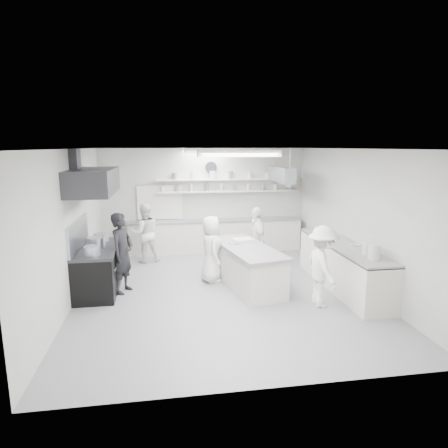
{
  "coord_description": "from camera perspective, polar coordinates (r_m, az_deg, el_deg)",
  "views": [
    {
      "loc": [
        -1.17,
        -7.79,
        3.05
      ],
      "look_at": [
        0.14,
        0.6,
        1.34
      ],
      "focal_mm": 30.92,
      "sensor_mm": 36.0,
      "label": 1
    }
  ],
  "objects": [
    {
      "name": "wall_clock",
      "position": [
        11.35,
        -1.95,
        8.38
      ],
      "size": [
        0.32,
        0.05,
        0.32
      ],
      "primitive_type": "cylinder",
      "rotation": [
        1.57,
        0.0,
        0.0
      ],
      "color": "white",
      "rests_on": "wall_back"
    },
    {
      "name": "pass_through_window",
      "position": [
        11.38,
        -9.46,
        3.18
      ],
      "size": [
        1.3,
        0.04,
        1.0
      ],
      "primitive_type": "cube",
      "color": "black",
      "rests_on": "wall_back"
    },
    {
      "name": "bowl_island_a",
      "position": [
        8.73,
        1.54,
        -2.97
      ],
      "size": [
        0.29,
        0.29,
        0.07
      ],
      "primitive_type": "imported",
      "rotation": [
        0.0,
        0.0,
        -0.09
      ],
      "color": "#A7ACB7",
      "rests_on": "prep_island"
    },
    {
      "name": "cook_island_left",
      "position": [
        8.77,
        -1.89,
        -3.73
      ],
      "size": [
        0.55,
        0.79,
        1.52
      ],
      "primitive_type": "imported",
      "rotation": [
        0.0,
        0.0,
        1.67
      ],
      "color": "white",
      "rests_on": "floor"
    },
    {
      "name": "right_counter",
      "position": [
        8.88,
        17.16,
        -6.0
      ],
      "size": [
        0.74,
        3.3,
        0.94
      ],
      "primitive_type": "cube",
      "color": "silver",
      "rests_on": "floor"
    },
    {
      "name": "stove",
      "position": [
        8.71,
        -18.01,
        -6.54
      ],
      "size": [
        0.8,
        1.8,
        0.9
      ],
      "primitive_type": "cube",
      "color": "black",
      "rests_on": "floor"
    },
    {
      "name": "exhaust_hood",
      "position": [
        8.34,
        -18.82,
        5.99
      ],
      "size": [
        0.85,
        2.0,
        0.5
      ],
      "primitive_type": "cube",
      "color": "#303136",
      "rests_on": "wall_left"
    },
    {
      "name": "ceiling",
      "position": [
        7.87,
        -0.33,
        11.12
      ],
      "size": [
        6.0,
        7.0,
        0.02
      ],
      "primitive_type": "cube",
      "color": "white",
      "rests_on": "wall_back"
    },
    {
      "name": "prep_island",
      "position": [
        8.59,
        3.34,
        -6.39
      ],
      "size": [
        1.31,
        2.43,
        0.85
      ],
      "primitive_type": "cube",
      "rotation": [
        0.0,
        0.0,
        0.2
      ],
      "color": "silver",
      "rests_on": "floor"
    },
    {
      "name": "bowl_island_b",
      "position": [
        9.1,
        3.16,
        -2.41
      ],
      "size": [
        0.21,
        0.21,
        0.06
      ],
      "primitive_type": "imported",
      "rotation": [
        0.0,
        0.0,
        0.1
      ],
      "color": "silver",
      "rests_on": "prep_island"
    },
    {
      "name": "back_counter",
      "position": [
        11.38,
        -1.22,
        -1.74
      ],
      "size": [
        5.0,
        0.6,
        0.92
      ],
      "primitive_type": "cube",
      "color": "silver",
      "rests_on": "floor"
    },
    {
      "name": "light_fixture_rear",
      "position": [
        9.66,
        -1.95,
        10.76
      ],
      "size": [
        1.3,
        0.25,
        0.1
      ],
      "primitive_type": "cube",
      "color": "silver",
      "rests_on": "ceiling"
    },
    {
      "name": "cook_back",
      "position": [
        10.45,
        -11.62,
        -1.32
      ],
      "size": [
        0.88,
        0.75,
        1.58
      ],
      "primitive_type": "imported",
      "rotation": [
        0.0,
        0.0,
        -2.93
      ],
      "color": "white",
      "rests_on": "floor"
    },
    {
      "name": "cook_island_right",
      "position": [
        9.39,
        4.87,
        -2.4
      ],
      "size": [
        0.42,
        0.96,
        1.63
      ],
      "primitive_type": "imported",
      "rotation": [
        0.0,
        0.0,
        -1.55
      ],
      "color": "white",
      "rests_on": "floor"
    },
    {
      "name": "wall_front",
      "position": [
        4.71,
        6.12,
        -7.88
      ],
      "size": [
        6.0,
        0.04,
        3.0
      ],
      "primitive_type": "cube",
      "color": "beige",
      "rests_on": "floor"
    },
    {
      "name": "cook_stove",
      "position": [
        8.37,
        -14.82,
        -4.18
      ],
      "size": [
        0.63,
        0.74,
        1.71
      ],
      "primitive_type": "imported",
      "rotation": [
        0.0,
        0.0,
        1.14
      ],
      "color": "black",
      "rests_on": "floor"
    },
    {
      "name": "wall_right",
      "position": [
        8.97,
        19.0,
        0.84
      ],
      "size": [
        0.04,
        7.0,
        3.0
      ],
      "primitive_type": "cube",
      "color": "beige",
      "rests_on": "floor"
    },
    {
      "name": "pot_rack",
      "position": [
        10.7,
        8.46,
        7.27
      ],
      "size": [
        0.3,
        1.6,
        0.4
      ],
      "primitive_type": "cube",
      "color": "#A7ACB7",
      "rests_on": "ceiling"
    },
    {
      "name": "shelf_upper",
      "position": [
        11.35,
        0.64,
        6.61
      ],
      "size": [
        4.2,
        0.26,
        0.04
      ],
      "primitive_type": "cube",
      "color": "silver",
      "rests_on": "wall_back"
    },
    {
      "name": "bowl_right",
      "position": [
        8.69,
        18.75,
        -3.07
      ],
      "size": [
        0.26,
        0.26,
        0.05
      ],
      "primitive_type": "imported",
      "rotation": [
        0.0,
        0.0,
        -0.18
      ],
      "color": "silver",
      "rests_on": "right_counter"
    },
    {
      "name": "shelf_lower",
      "position": [
        11.39,
        0.64,
        4.86
      ],
      "size": [
        4.2,
        0.26,
        0.04
      ],
      "primitive_type": "cube",
      "color": "silver",
      "rests_on": "wall_back"
    },
    {
      "name": "floor",
      "position": [
        8.45,
        -0.3,
        -9.82
      ],
      "size": [
        6.0,
        7.0,
        0.02
      ],
      "primitive_type": "cube",
      "color": "#9E9E9E",
      "rests_on": "ground"
    },
    {
      "name": "stove_pot",
      "position": [
        8.47,
        -18.34,
        -2.82
      ],
      "size": [
        0.36,
        0.36,
        0.29
      ],
      "primitive_type": "cylinder",
      "color": "#A7ACB7",
      "rests_on": "stove"
    },
    {
      "name": "wall_back",
      "position": [
        11.45,
        -2.94,
        3.62
      ],
      "size": [
        6.0,
        0.04,
        3.0
      ],
      "primitive_type": "cube",
      "color": "beige",
      "rests_on": "floor"
    },
    {
      "name": "wall_left",
      "position": [
        8.15,
        -21.67,
        -0.37
      ],
      "size": [
        0.04,
        7.0,
        3.0
      ],
      "primitive_type": "cube",
      "color": "beige",
      "rests_on": "floor"
    },
    {
      "name": "light_fixture_front",
      "position": [
        6.1,
        2.24,
        10.37
      ],
      "size": [
        1.3,
        0.25,
        0.1
      ],
      "primitive_type": "cube",
      "color": "silver",
      "rests_on": "ceiling"
    },
    {
      "name": "cook_right",
      "position": [
        7.66,
        14.33,
        -6.12
      ],
      "size": [
        0.6,
        1.03,
        1.58
      ],
      "primitive_type": "imported",
      "rotation": [
        0.0,
        0.0,
        1.58
      ],
      "color": "white",
      "rests_on": "floor"
    }
  ]
}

